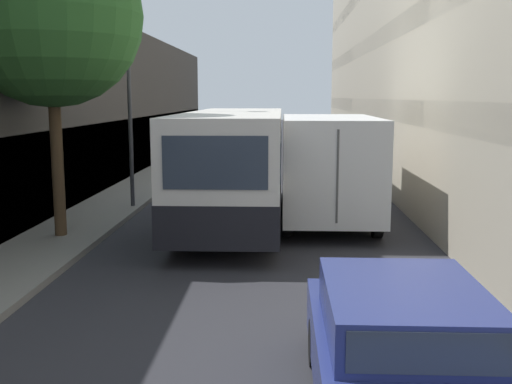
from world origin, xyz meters
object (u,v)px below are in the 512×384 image
box_truck (327,164)px  street_lamp (127,18)px  car_hatchback (404,352)px  bus (235,164)px  street_tree_left (50,15)px

box_truck → street_lamp: bearing=169.2°
street_lamp → box_truck: bearing=-10.8°
car_hatchback → street_lamp: street_lamp is taller
car_hatchback → bus: bus is taller
bus → box_truck: size_ratio=1.39×
car_hatchback → box_truck: (-0.08, 10.56, 0.84)m
car_hatchback → street_lamp: size_ratio=0.50×
box_truck → street_tree_left: size_ratio=0.98×
car_hatchback → box_truck: bearing=90.4°
street_tree_left → street_lamp: bearing=78.9°
box_truck → street_lamp: size_ratio=0.86×
box_truck → street_tree_left: street_tree_left is taller
box_truck → street_tree_left: (-6.56, -2.83, 3.71)m
car_hatchback → street_tree_left: street_tree_left is taller
bus → street_tree_left: size_ratio=1.37×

